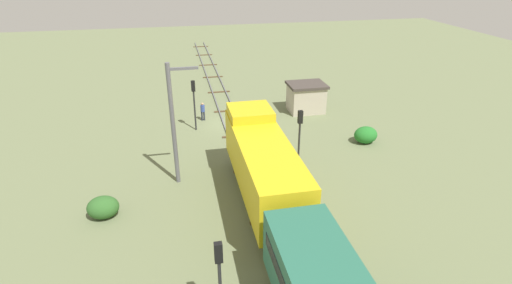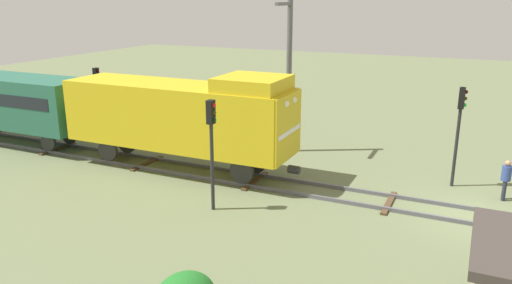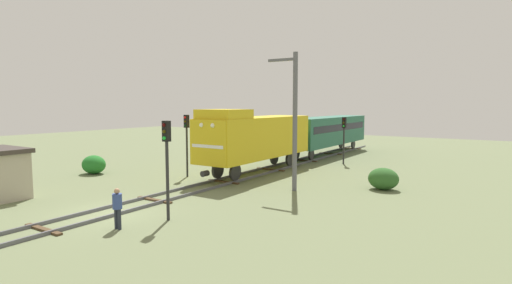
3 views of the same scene
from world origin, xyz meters
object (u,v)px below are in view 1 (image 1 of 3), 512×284
at_px(traffic_signal_near, 194,96).
at_px(relay_hut, 306,97).
at_px(traffic_signal_mid, 300,129).
at_px(traffic_signal_far, 219,268).
at_px(locomotive, 263,161).
at_px(catenary_mast, 174,122).
at_px(worker_near_track, 203,110).

bearing_deg(traffic_signal_near, relay_hut, -167.50).
distance_m(traffic_signal_mid, traffic_signal_far, 13.69).
distance_m(locomotive, relay_hut, 16.14).
distance_m(traffic_signal_near, traffic_signal_mid, 10.61).
height_order(traffic_signal_near, catenary_mast, catenary_mast).
distance_m(catenary_mast, relay_hut, 16.75).
distance_m(traffic_signal_near, catenary_mast, 8.73).
height_order(traffic_signal_far, worker_near_track, traffic_signal_far).
bearing_deg(worker_near_track, relay_hut, -15.67).
height_order(traffic_signal_near, worker_near_track, traffic_signal_near).
distance_m(locomotive, worker_near_track, 14.19).
xyz_separation_m(traffic_signal_mid, traffic_signal_far, (7.00, 11.77, -0.24)).
bearing_deg(relay_hut, worker_near_track, 2.05).
height_order(worker_near_track, catenary_mast, catenary_mast).
relative_size(traffic_signal_near, traffic_signal_mid, 1.01).
relative_size(traffic_signal_far, worker_near_track, 2.35).
bearing_deg(catenary_mast, traffic_signal_near, -101.61).
bearing_deg(catenary_mast, relay_hut, -138.95).
xyz_separation_m(traffic_signal_near, traffic_signal_mid, (-6.60, 8.31, -0.02)).
bearing_deg(catenary_mast, locomotive, 145.55).
bearing_deg(worker_near_track, traffic_signal_near, -129.35).
relative_size(traffic_signal_mid, relay_hut, 1.24).
xyz_separation_m(traffic_signal_near, traffic_signal_far, (0.40, 20.08, -0.25)).
relative_size(traffic_signal_mid, worker_near_track, 2.56).
relative_size(traffic_signal_far, catenary_mast, 0.49).
xyz_separation_m(locomotive, relay_hut, (-7.50, -14.22, -1.38)).
xyz_separation_m(locomotive, traffic_signal_far, (3.60, 8.23, 0.01)).
distance_m(traffic_signal_far, catenary_mast, 11.79).
bearing_deg(worker_near_track, locomotive, -97.90).
xyz_separation_m(worker_near_track, relay_hut, (-9.90, -0.35, 0.40)).
relative_size(catenary_mast, relay_hut, 2.31).
distance_m(worker_near_track, relay_hut, 9.91).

